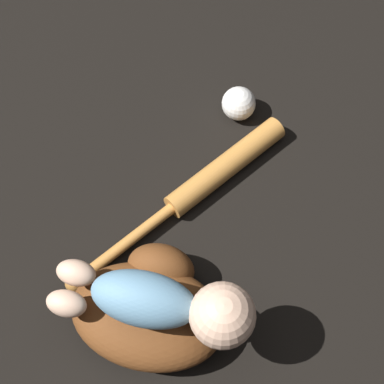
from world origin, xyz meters
The scene contains 5 objects.
ground_plane centered at (0.00, 0.00, 0.00)m, with size 6.00×6.00×0.00m, color black.
baseball_glove centered at (0.03, 0.03, 0.05)m, with size 0.33×0.28×0.11m.
baby_figure centered at (0.07, 0.00, 0.16)m, with size 0.38×0.16×0.12m.
baseball_bat centered at (0.12, 0.32, 0.03)m, with size 0.43×0.44×0.05m.
baseball centered at (0.18, 0.52, 0.04)m, with size 0.08×0.08×0.08m.
Camera 1 is at (0.14, -0.32, 1.24)m, focal length 60.00 mm.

